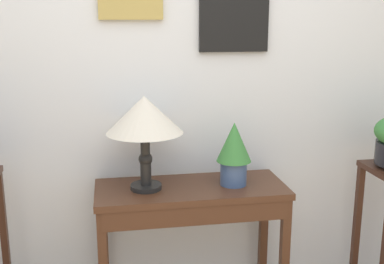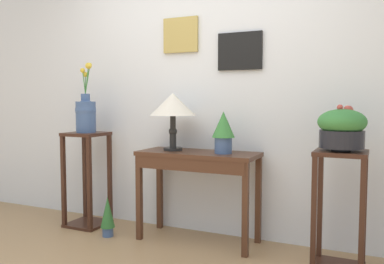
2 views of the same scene
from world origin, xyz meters
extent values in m
cube|color=silver|center=(0.00, 1.58, 1.40)|extent=(9.00, 0.10, 2.80)
cube|color=tan|center=(-0.20, 1.51, 1.78)|extent=(0.34, 0.02, 0.31)
cube|color=slate|center=(-0.20, 1.51, 1.78)|extent=(0.27, 0.01, 0.25)
cube|color=black|center=(0.36, 1.51, 1.61)|extent=(0.39, 0.02, 0.32)
cube|color=slate|center=(0.36, 1.51, 1.61)|extent=(0.31, 0.01, 0.25)
cube|color=#472819|center=(0.08, 1.28, 0.75)|extent=(1.01, 0.42, 0.03)
cube|color=#472819|center=(0.08, 1.09, 0.68)|extent=(0.95, 0.03, 0.10)
cube|color=#472819|center=(-0.40, 1.10, 0.37)|extent=(0.05, 0.04, 0.73)
cube|color=#472819|center=(0.55, 1.10, 0.37)|extent=(0.04, 0.04, 0.73)
cube|color=#472819|center=(-0.40, 1.46, 0.37)|extent=(0.05, 0.04, 0.73)
cube|color=#472819|center=(0.55, 1.46, 0.37)|extent=(0.04, 0.04, 0.73)
cylinder|color=black|center=(-0.16, 1.28, 0.78)|extent=(0.16, 0.16, 0.02)
cylinder|color=black|center=(-0.16, 1.28, 0.86)|extent=(0.06, 0.06, 0.14)
sphere|color=black|center=(-0.16, 1.28, 0.93)|extent=(0.07, 0.07, 0.07)
cylinder|color=black|center=(-0.16, 1.28, 1.00)|extent=(0.05, 0.05, 0.14)
cone|color=beige|center=(-0.16, 1.28, 1.16)|extent=(0.39, 0.39, 0.19)
cylinder|color=#3D5684|center=(0.30, 1.27, 0.83)|extent=(0.14, 0.14, 0.13)
cone|color=#387A38|center=(0.30, 1.27, 1.00)|extent=(0.18, 0.18, 0.21)
cube|color=#381E14|center=(-1.07, 1.24, 0.88)|extent=(0.35, 0.35, 0.03)
cube|color=#381E14|center=(-1.07, 1.24, 0.01)|extent=(0.35, 0.35, 0.03)
cube|color=#381E14|center=(-1.22, 1.09, 0.45)|extent=(0.04, 0.04, 0.84)
cube|color=#381E14|center=(-0.91, 1.09, 0.45)|extent=(0.03, 0.04, 0.84)
cube|color=#381E14|center=(-1.22, 1.39, 0.45)|extent=(0.04, 0.04, 0.84)
cube|color=#381E14|center=(-0.91, 1.39, 0.45)|extent=(0.03, 0.04, 0.84)
cylinder|color=#3D5684|center=(-1.07, 1.24, 1.04)|extent=(0.19, 0.19, 0.29)
sphere|color=#3D5684|center=(-1.07, 1.24, 1.11)|extent=(0.20, 0.20, 0.20)
cylinder|color=#3D5684|center=(-1.07, 1.24, 1.22)|extent=(0.08, 0.08, 0.07)
cylinder|color=#387A38|center=(-1.04, 1.24, 1.39)|extent=(0.05, 0.01, 0.26)
sphere|color=gold|center=(-1.02, 1.24, 1.52)|extent=(0.06, 0.06, 0.06)
cylinder|color=#387A38|center=(-1.07, 1.23, 1.37)|extent=(0.02, 0.03, 0.22)
sphere|color=gold|center=(-1.07, 1.21, 1.48)|extent=(0.04, 0.04, 0.04)
cylinder|color=#387A38|center=(-1.07, 1.25, 1.35)|extent=(0.03, 0.03, 0.18)
sphere|color=gold|center=(-1.08, 1.26, 1.44)|extent=(0.05, 0.05, 0.05)
cylinder|color=#387A38|center=(-1.05, 1.25, 1.39)|extent=(0.04, 0.04, 0.27)
sphere|color=gold|center=(-1.03, 1.27, 1.53)|extent=(0.04, 0.04, 0.04)
cube|color=#381E14|center=(1.22, 1.15, 0.83)|extent=(0.35, 0.35, 0.03)
cube|color=#381E14|center=(1.07, 1.00, 0.42)|extent=(0.04, 0.03, 0.79)
cube|color=#381E14|center=(1.37, 1.00, 0.42)|extent=(0.04, 0.03, 0.79)
cube|color=#381E14|center=(1.07, 1.30, 0.42)|extent=(0.04, 0.04, 0.79)
cube|color=#381E14|center=(1.37, 1.30, 0.42)|extent=(0.04, 0.04, 0.79)
cylinder|color=black|center=(1.22, 1.15, 0.86)|extent=(0.13, 0.13, 0.02)
cylinder|color=black|center=(1.22, 1.15, 0.93)|extent=(0.30, 0.30, 0.12)
ellipsoid|color=#387A38|center=(1.22, 1.15, 1.05)|extent=(0.33, 0.33, 0.18)
cylinder|color=#387A38|center=(1.23, 1.16, 1.05)|extent=(0.04, 0.02, 0.13)
sphere|color=#B7473D|center=(1.24, 1.16, 1.12)|extent=(0.04, 0.04, 0.04)
cylinder|color=#387A38|center=(1.21, 1.14, 1.07)|extent=(0.03, 0.03, 0.16)
sphere|color=#B7473D|center=(1.20, 1.13, 1.15)|extent=(0.04, 0.04, 0.04)
cylinder|color=#387A38|center=(1.23, 1.17, 1.06)|extent=(0.05, 0.05, 0.14)
sphere|color=#B7473D|center=(1.25, 1.19, 1.13)|extent=(0.06, 0.06, 0.06)
cylinder|color=#387A38|center=(1.23, 1.16, 1.06)|extent=(0.04, 0.03, 0.15)
sphere|color=#B7473D|center=(1.25, 1.17, 1.13)|extent=(0.05, 0.05, 0.05)
cylinder|color=#387A38|center=(1.21, 1.17, 1.05)|extent=(0.02, 0.04, 0.12)
sphere|color=#B7473D|center=(1.20, 1.18, 1.11)|extent=(0.07, 0.07, 0.07)
cylinder|color=#3D5684|center=(-0.69, 1.05, 0.04)|extent=(0.10, 0.10, 0.09)
cone|color=#2D662D|center=(-0.69, 1.05, 0.22)|extent=(0.12, 0.12, 0.27)
camera|label=1|loc=(-0.33, -1.08, 1.64)|focal=44.63mm
camera|label=2|loc=(1.47, -1.82, 1.19)|focal=38.24mm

